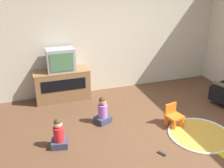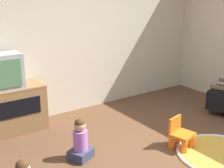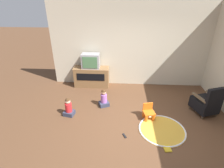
# 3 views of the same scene
# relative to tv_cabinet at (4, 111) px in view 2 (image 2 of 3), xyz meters

# --- Properties ---
(ground_plane) EXTENTS (30.00, 30.00, 0.00)m
(ground_plane) POSITION_rel_tv_cabinet_xyz_m (1.59, -2.17, -0.37)
(ground_plane) COLOR brown
(wall_back) EXTENTS (5.55, 0.12, 2.86)m
(wall_back) POSITION_rel_tv_cabinet_xyz_m (1.36, 0.30, 1.06)
(wall_back) COLOR beige
(wall_back) RESTS_ON ground_plane
(tv_cabinet) EXTENTS (1.25, 0.46, 0.71)m
(tv_cabinet) POSITION_rel_tv_cabinet_xyz_m (0.00, 0.00, 0.00)
(tv_cabinet) COLOR brown
(tv_cabinet) RESTS_ON ground_plane
(television) EXTENTS (0.61, 0.37, 0.51)m
(television) POSITION_rel_tv_cabinet_xyz_m (0.00, -0.02, 0.60)
(television) COLOR #939399
(television) RESTS_ON tv_cabinet
(yellow_kid_chair) EXTENTS (0.35, 0.33, 0.42)m
(yellow_kid_chair) POSITION_rel_tv_cabinet_xyz_m (1.83, -1.82, -0.20)
(yellow_kid_chair) COLOR orange
(yellow_kid_chair) RESTS_ON ground_plane
(play_mat) EXTENTS (1.16, 1.16, 0.04)m
(play_mat) POSITION_rel_tv_cabinet_xyz_m (2.12, -2.27, -0.36)
(play_mat) COLOR gold
(play_mat) RESTS_ON ground_plane
(child_watching_left) EXTENTS (0.36, 0.34, 0.55)m
(child_watching_left) POSITION_rel_tv_cabinet_xyz_m (0.57, -1.28, -0.13)
(child_watching_left) COLOR #33384C
(child_watching_left) RESTS_ON ground_plane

